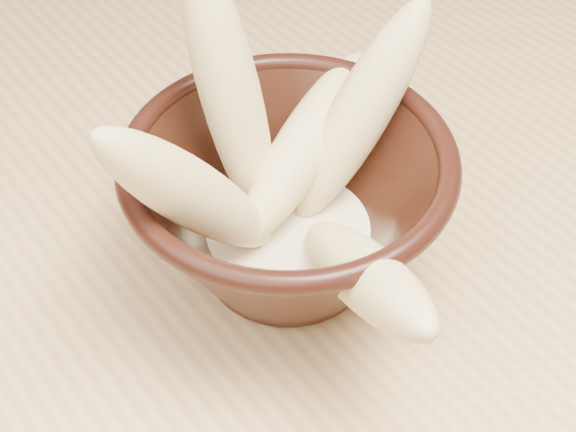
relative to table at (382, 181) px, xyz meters
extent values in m
cube|color=tan|center=(0.00, 0.00, 0.06)|extent=(1.20, 0.80, 0.04)
cylinder|color=#A88154|center=(0.54, 0.34, -0.32)|extent=(0.05, 0.05, 0.71)
cylinder|color=black|center=(-0.16, -0.08, 0.08)|extent=(0.08, 0.08, 0.01)
cylinder|color=black|center=(-0.16, -0.08, 0.10)|extent=(0.08, 0.08, 0.01)
torus|color=black|center=(-0.16, -0.08, 0.17)|extent=(0.19, 0.19, 0.01)
cylinder|color=beige|center=(-0.16, -0.08, 0.11)|extent=(0.11, 0.11, 0.01)
ellipsoid|color=#D8BB7F|center=(-0.17, -0.03, 0.19)|extent=(0.04, 0.09, 0.17)
ellipsoid|color=#D8BB7F|center=(-0.22, -0.08, 0.18)|extent=(0.12, 0.04, 0.14)
ellipsoid|color=#D8BB7F|center=(-0.10, -0.08, 0.17)|extent=(0.12, 0.04, 0.14)
ellipsoid|color=#D8BB7F|center=(-0.13, -0.06, 0.15)|extent=(0.15, 0.09, 0.07)
ellipsoid|color=#D8BB7F|center=(-0.17, -0.16, 0.15)|extent=(0.08, 0.16, 0.11)
camera|label=1|loc=(-0.36, -0.34, 0.47)|focal=50.00mm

